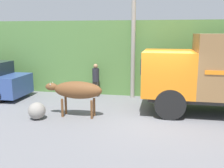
% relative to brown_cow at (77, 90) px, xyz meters
% --- Properties ---
extents(ground_plane, '(60.00, 60.00, 0.00)m').
position_rel_brown_cow_xyz_m(ground_plane, '(2.90, 0.27, -1.01)').
color(ground_plane, slate).
extents(hillside_embankment, '(32.00, 6.19, 3.68)m').
position_rel_brown_cow_xyz_m(hillside_embankment, '(2.90, 6.70, 0.83)').
color(hillside_embankment, '#568442').
rests_on(hillside_embankment, ground_plane).
extents(brown_cow, '(2.20, 0.65, 1.35)m').
position_rel_brown_cow_xyz_m(brown_cow, '(0.00, 0.00, 0.00)').
color(brown_cow, brown).
rests_on(brown_cow, ground_plane).
extents(pedestrian_on_hill, '(0.39, 0.39, 1.61)m').
position_rel_brown_cow_xyz_m(pedestrian_on_hill, '(-0.10, 3.18, -0.12)').
color(pedestrian_on_hill, '#38332D').
rests_on(pedestrian_on_hill, ground_plane).
extents(utility_pole, '(0.90, 0.20, 5.89)m').
position_rel_brown_cow_xyz_m(utility_pole, '(1.69, 3.35, 2.07)').
color(utility_pole, '#9E998E').
rests_on(utility_pole, ground_plane).
extents(roadside_rock, '(0.63, 0.63, 0.63)m').
position_rel_brown_cow_xyz_m(roadside_rock, '(-1.33, -0.60, -0.69)').
color(roadside_rock, gray).
rests_on(roadside_rock, ground_plane).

